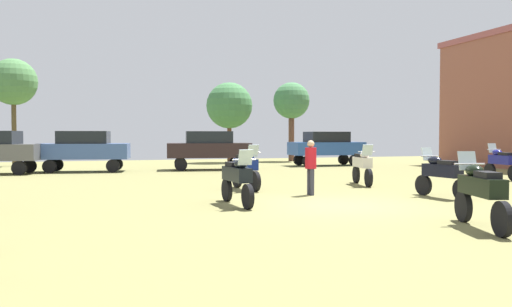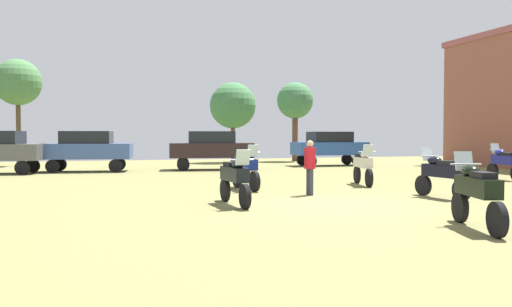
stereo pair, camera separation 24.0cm
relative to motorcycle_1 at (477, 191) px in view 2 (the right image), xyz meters
name	(u,v)px [view 2 (the right image)]	position (x,y,z in m)	size (l,w,h in m)	color
ground_plane	(332,206)	(-1.19, 3.91, -0.74)	(44.00, 52.00, 0.02)	olive
motorcycle_1	(477,191)	(0.00, 0.00, 0.00)	(0.83, 2.22, 1.48)	black
motorcycle_3	(363,165)	(2.19, 8.55, 0.00)	(0.74, 2.17, 1.48)	black
motorcycle_4	(235,177)	(-3.59, 4.68, -0.01)	(0.62, 2.26, 1.46)	black
motorcycle_6	(441,173)	(2.46, 4.44, -0.02)	(0.63, 2.11, 1.44)	black
motorcycle_8	(504,162)	(8.68, 8.87, -0.01)	(0.62, 2.10, 1.47)	black
motorcycle_11	(246,168)	(-2.29, 8.26, 0.00)	(0.63, 2.14, 1.50)	black
car_1	(87,148)	(-7.50, 18.73, 0.44)	(4.53, 2.46, 2.00)	black
car_3	(211,147)	(-1.32, 18.36, 0.44)	(4.52, 2.41, 2.00)	black
car_4	(330,146)	(6.09, 19.86, 0.44)	(4.32, 1.86, 2.00)	black
person_1	(310,163)	(-0.88, 6.18, 0.23)	(0.36, 0.36, 1.65)	#323340
tree_1	(233,106)	(1.54, 25.10, 3.00)	(3.03, 3.03, 5.26)	brown
tree_3	(295,102)	(6.04, 25.40, 3.37)	(2.50, 2.50, 5.43)	brown
tree_5	(18,83)	(-11.42, 24.90, 4.11)	(2.69, 2.69, 6.23)	brown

